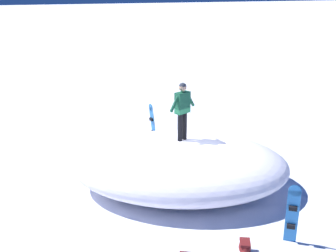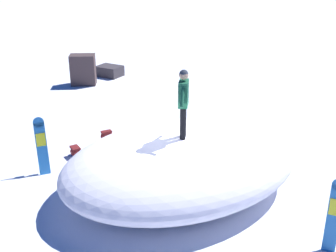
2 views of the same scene
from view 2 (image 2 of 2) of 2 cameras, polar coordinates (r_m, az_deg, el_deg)
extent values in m
plane|color=white|center=(11.39, -1.30, -8.60)|extent=(240.00, 240.00, 0.00)
ellipsoid|color=white|center=(11.16, 1.91, -4.83)|extent=(7.82, 6.90, 1.52)
cylinder|color=black|center=(10.66, 2.06, 0.76)|extent=(0.14, 0.14, 0.83)
cylinder|color=black|center=(10.47, 1.96, 0.36)|extent=(0.14, 0.14, 0.83)
cube|color=#195638|center=(10.31, 2.07, 4.32)|extent=(0.51, 0.41, 0.62)
sphere|color=tan|center=(10.18, 2.10, 6.74)|extent=(0.23, 0.23, 0.23)
cylinder|color=#195638|center=(10.60, 2.22, 5.13)|extent=(0.39, 0.26, 0.51)
cylinder|color=#195638|center=(9.99, 1.91, 4.05)|extent=(0.39, 0.26, 0.51)
sphere|color=#333842|center=(10.18, 2.10, 6.87)|extent=(0.22, 0.22, 0.22)
cube|color=#2672BF|center=(12.45, -16.31, -2.89)|extent=(0.40, 0.40, 1.48)
cylinder|color=#2672BF|center=(12.29, -16.76, 0.46)|extent=(0.29, 0.22, 0.30)
cube|color=yellow|center=(12.35, -16.45, -1.76)|extent=(0.25, 0.20, 0.35)
cube|color=black|center=(12.42, -16.50, -1.62)|extent=(0.21, 0.18, 0.12)
cube|color=black|center=(12.56, -16.18, -3.99)|extent=(0.21, 0.18, 0.12)
cube|color=#2672BF|center=(9.64, 20.99, -11.39)|extent=(0.25, 0.30, 1.49)
cube|color=yellow|center=(9.51, 21.22, -10.00)|extent=(0.10, 0.23, 0.36)
cube|color=black|center=(9.57, 21.24, -9.80)|extent=(0.12, 0.20, 0.12)
cube|color=black|center=(9.79, 20.78, -12.66)|extent=(0.12, 0.20, 0.12)
ellipsoid|color=maroon|center=(13.39, -12.14, -3.35)|extent=(0.43, 0.49, 0.32)
ellipsoid|color=maroon|center=(13.58, -12.39, -3.23)|extent=(0.24, 0.19, 0.15)
cube|color=maroon|center=(13.34, -12.18, -2.83)|extent=(0.36, 0.42, 0.06)
cylinder|color=maroon|center=(13.24, -12.07, -4.35)|extent=(0.15, 0.28, 0.04)
cylinder|color=maroon|center=(13.28, -11.43, -4.20)|extent=(0.15, 0.28, 0.04)
ellipsoid|color=maroon|center=(14.34, -8.12, -1.26)|extent=(0.46, 0.39, 0.32)
ellipsoid|color=maroon|center=(14.41, -7.43, -1.31)|extent=(0.18, 0.20, 0.16)
cube|color=maroon|center=(14.29, -8.15, -0.76)|extent=(0.39, 0.33, 0.06)
cylinder|color=maroon|center=(14.39, -9.01, -1.87)|extent=(0.27, 0.17, 0.04)
cylinder|color=maroon|center=(14.28, -8.85, -2.05)|extent=(0.27, 0.17, 0.04)
cube|color=#463635|center=(20.36, -11.16, 7.30)|extent=(1.24, 1.32, 1.40)
cube|color=#3D373A|center=(21.68, -7.72, 7.22)|extent=(0.98, 1.24, 0.51)
camera|label=1|loc=(20.88, -19.90, 21.50)|focal=46.81mm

